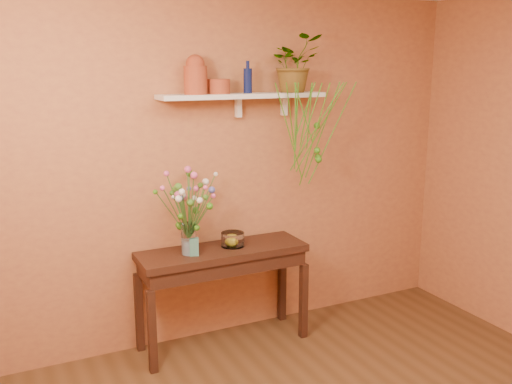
{
  "coord_description": "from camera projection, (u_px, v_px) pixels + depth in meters",
  "views": [
    {
      "loc": [
        -1.73,
        -2.01,
        2.13
      ],
      "look_at": [
        0.0,
        1.55,
        1.25
      ],
      "focal_mm": 39.49,
      "sensor_mm": 36.0,
      "label": 1
    }
  ],
  "objects": [
    {
      "name": "glass_vase",
      "position": [
        189.0,
        241.0,
        4.12
      ],
      "size": [
        0.11,
        0.11,
        0.23
      ],
      "color": "white",
      "rests_on": "sideboard"
    },
    {
      "name": "blue_bottle",
      "position": [
        248.0,
        80.0,
        4.2
      ],
      "size": [
        0.07,
        0.07,
        0.24
      ],
      "color": "#0C1647",
      "rests_on": "wall_shelf"
    },
    {
      "name": "plant_fronds",
      "position": [
        313.0,
        135.0,
        4.32
      ],
      "size": [
        0.72,
        0.3,
        0.81
      ],
      "color": "#387816",
      "rests_on": "wall_shelf"
    },
    {
      "name": "lemon",
      "position": [
        232.0,
        241.0,
        4.31
      ],
      "size": [
        0.07,
        0.07,
        0.07
      ],
      "primitive_type": "sphere",
      "color": "yellow",
      "rests_on": "glass_bowl"
    },
    {
      "name": "carton",
      "position": [
        194.0,
        247.0,
        4.1
      ],
      "size": [
        0.08,
        0.07,
        0.13
      ],
      "primitive_type": "cube",
      "rotation": [
        0.0,
        0.0,
        -0.32
      ],
      "color": "teal",
      "rests_on": "sideboard"
    },
    {
      "name": "wall_shelf",
      "position": [
        244.0,
        96.0,
        4.22
      ],
      "size": [
        1.3,
        0.24,
        0.19
      ],
      "color": "white",
      "rests_on": "room"
    },
    {
      "name": "glass_bowl",
      "position": [
        233.0,
        240.0,
        4.32
      ],
      "size": [
        0.18,
        0.18,
        0.11
      ],
      "color": "white",
      "rests_on": "sideboard"
    },
    {
      "name": "room",
      "position": [
        398.0,
        235.0,
        2.67
      ],
      "size": [
        4.04,
        4.04,
        2.7
      ],
      "color": "brown",
      "rests_on": "ground"
    },
    {
      "name": "spider_plant",
      "position": [
        295.0,
        64.0,
        4.32
      ],
      "size": [
        0.4,
        0.35,
        0.44
      ],
      "primitive_type": "imported",
      "rotation": [
        0.0,
        0.0,
        -0.02
      ],
      "color": "#387816",
      "rests_on": "wall_shelf"
    },
    {
      "name": "bouquet",
      "position": [
        188.0,
        197.0,
        4.05
      ],
      "size": [
        0.54,
        0.41,
        0.52
      ],
      "color": "#386B28",
      "rests_on": "glass_vase"
    },
    {
      "name": "sideboard",
      "position": [
        223.0,
        263.0,
        4.3
      ],
      "size": [
        1.29,
        0.41,
        0.78
      ],
      "color": "#3D2116",
      "rests_on": "ground"
    },
    {
      "name": "terracotta_jug",
      "position": [
        195.0,
        75.0,
        4.01
      ],
      "size": [
        0.19,
        0.19,
        0.28
      ],
      "color": "#99381F",
      "rests_on": "wall_shelf"
    },
    {
      "name": "terracotta_pot",
      "position": [
        218.0,
        86.0,
        4.13
      ],
      "size": [
        0.2,
        0.2,
        0.11
      ],
      "primitive_type": "cylinder",
      "rotation": [
        0.0,
        0.0,
        0.17
      ],
      "color": "#99381F",
      "rests_on": "wall_shelf"
    }
  ]
}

